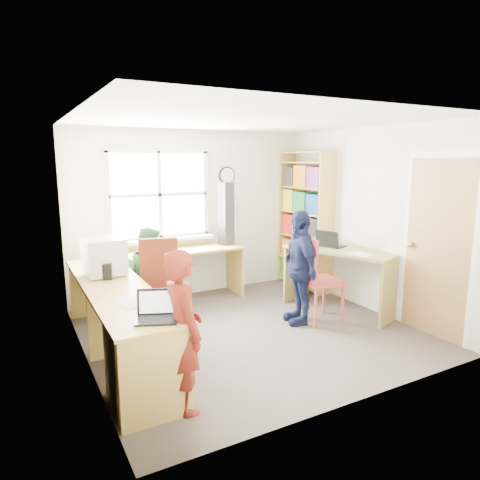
{
  "coord_description": "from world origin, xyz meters",
  "views": [
    {
      "loc": [
        -2.35,
        -4.1,
        1.98
      ],
      "look_at": [
        0.0,
        0.25,
        1.05
      ],
      "focal_mm": 32.0,
      "sensor_mm": 36.0,
      "label": 1
    }
  ],
  "objects": [
    {
      "name": "wooden_chair",
      "position": [
        0.86,
        -0.09,
        0.58
      ],
      "size": [
        0.5,
        0.5,
        1.07
      ],
      "rotation": [
        0.0,
        0.0,
        -0.08
      ],
      "color": "#B3403B",
      "rests_on": "ground"
    },
    {
      "name": "room",
      "position": [
        0.01,
        0.1,
        1.22
      ],
      "size": [
        3.64,
        3.44,
        2.44
      ],
      "color": "#433B35",
      "rests_on": "ground"
    },
    {
      "name": "paper_b",
      "position": [
        1.41,
        -0.27,
        0.83
      ],
      "size": [
        0.24,
        0.32,
        0.0
      ],
      "rotation": [
        0.0,
        0.0,
        0.11
      ],
      "color": "silver",
      "rests_on": "right_desk"
    },
    {
      "name": "cd_tower",
      "position": [
        0.41,
        1.43,
        1.21
      ],
      "size": [
        0.22,
        0.21,
        0.91
      ],
      "rotation": [
        0.0,
        0.0,
        0.29
      ],
      "color": "black",
      "rests_on": "l_desk"
    },
    {
      "name": "potted_plant",
      "position": [
        -0.67,
        1.45,
        0.91
      ],
      "size": [
        0.2,
        0.18,
        0.32
      ],
      "primitive_type": "imported",
      "rotation": [
        0.0,
        0.0,
        -0.26
      ],
      "color": "#30783E",
      "rests_on": "l_desk"
    },
    {
      "name": "person_navy",
      "position": [
        0.68,
        -0.01,
        0.7
      ],
      "size": [
        0.53,
        0.87,
        1.39
      ],
      "primitive_type": "imported",
      "rotation": [
        0.0,
        0.0,
        -1.81
      ],
      "color": "#13193B",
      "rests_on": "ground"
    },
    {
      "name": "right_desk",
      "position": [
        1.44,
        0.09,
        0.6
      ],
      "size": [
        1.1,
        1.58,
        0.83
      ],
      "rotation": [
        0.0,
        0.0,
        0.34
      ],
      "color": "#988E4C",
      "rests_on": "ground"
    },
    {
      "name": "swivel_chair",
      "position": [
        -1.0,
        0.22,
        0.49
      ],
      "size": [
        0.65,
        0.65,
        1.14
      ],
      "rotation": [
        0.0,
        0.0,
        -0.28
      ],
      "color": "black",
      "rests_on": "ground"
    },
    {
      "name": "laptop_right",
      "position": [
        1.37,
        0.26,
        0.89
      ],
      "size": [
        0.38,
        0.41,
        0.23
      ],
      "rotation": [
        0.0,
        0.0,
        1.93
      ],
      "color": "black",
      "rests_on": "right_desk"
    },
    {
      "name": "laptop_left",
      "position": [
        -1.41,
        -0.98,
        0.8
      ],
      "size": [
        0.4,
        0.37,
        0.22
      ],
      "rotation": [
        0.0,
        0.0,
        -0.39
      ],
      "color": "black",
      "rests_on": "l_desk"
    },
    {
      "name": "person_green",
      "position": [
        -0.91,
        0.87,
        0.59
      ],
      "size": [
        0.55,
        0.65,
        1.19
      ],
      "primitive_type": "imported",
      "rotation": [
        0.0,
        0.0,
        1.75
      ],
      "color": "#2C6F32",
      "rests_on": "ground"
    },
    {
      "name": "l_desk",
      "position": [
        -1.31,
        -0.28,
        0.46
      ],
      "size": [
        2.38,
        2.95,
        0.75
      ],
      "color": "#E2BB5A",
      "rests_on": "ground"
    },
    {
      "name": "crt_monitor",
      "position": [
        -1.51,
        0.53,
        0.95
      ],
      "size": [
        0.44,
        0.39,
        0.4
      ],
      "rotation": [
        0.0,
        0.0,
        0.08
      ],
      "color": "silver",
      "rests_on": "l_desk"
    },
    {
      "name": "person_red",
      "position": [
        -1.24,
        -1.1,
        0.66
      ],
      "size": [
        0.33,
        0.49,
        1.31
      ],
      "primitive_type": "imported",
      "rotation": [
        0.0,
        0.0,
        1.6
      ],
      "color": "maroon",
      "rests_on": "ground"
    },
    {
      "name": "bookshelf",
      "position": [
        1.65,
        1.19,
        1.0
      ],
      "size": [
        0.3,
        1.02,
        2.1
      ],
      "color": "#E2BB5A",
      "rests_on": "ground"
    },
    {
      "name": "game_box",
      "position": [
        1.41,
        0.54,
        0.86
      ],
      "size": [
        0.36,
        0.36,
        0.06
      ],
      "rotation": [
        0.0,
        0.0,
        0.14
      ],
      "color": "red",
      "rests_on": "right_desk"
    },
    {
      "name": "speaker_b",
      "position": [
        -1.49,
        0.78,
        0.84
      ],
      "size": [
        0.1,
        0.1,
        0.18
      ],
      "rotation": [
        0.0,
        0.0,
        -0.18
      ],
      "color": "black",
      "rests_on": "l_desk"
    },
    {
      "name": "speaker_a",
      "position": [
        -1.51,
        0.35,
        0.84
      ],
      "size": [
        0.11,
        0.11,
        0.17
      ],
      "rotation": [
        0.0,
        0.0,
        -0.34
      ],
      "color": "black",
      "rests_on": "l_desk"
    },
    {
      "name": "paper_a",
      "position": [
        -1.49,
        -0.52,
        0.75
      ],
      "size": [
        0.26,
        0.34,
        0.0
      ],
      "rotation": [
        0.0,
        0.0,
        0.09
      ],
      "color": "silver",
      "rests_on": "l_desk"
    }
  ]
}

